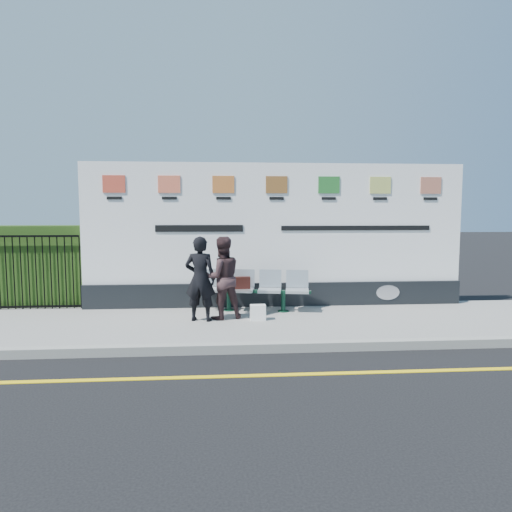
% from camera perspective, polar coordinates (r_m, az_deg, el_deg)
% --- Properties ---
extents(ground, '(80.00, 80.00, 0.00)m').
position_cam_1_polar(ground, '(6.11, 2.11, -14.69)').
color(ground, black).
extents(pavement, '(14.00, 3.00, 0.12)m').
position_cam_1_polar(pavement, '(8.47, 0.17, -8.47)').
color(pavement, gray).
rests_on(pavement, ground).
extents(kerb, '(14.00, 0.18, 0.14)m').
position_cam_1_polar(kerb, '(7.03, 1.17, -11.35)').
color(kerb, gray).
rests_on(kerb, ground).
extents(yellow_line, '(14.00, 0.10, 0.01)m').
position_cam_1_polar(yellow_line, '(6.11, 2.11, -14.66)').
color(yellow_line, yellow).
rests_on(yellow_line, ground).
extents(billboard, '(8.00, 0.30, 3.00)m').
position_cam_1_polar(billboard, '(9.64, 2.50, 1.43)').
color(billboard, black).
rests_on(billboard, pavement).
extents(hedge, '(2.35, 0.70, 1.70)m').
position_cam_1_polar(hedge, '(10.79, -25.67, -1.07)').
color(hedge, '#254314').
rests_on(hedge, pavement).
extents(railing, '(2.05, 0.06, 1.54)m').
position_cam_1_polar(railing, '(10.39, -26.55, -1.79)').
color(railing, black).
rests_on(railing, pavement).
extents(bench, '(2.16, 0.89, 0.45)m').
position_cam_1_polar(bench, '(9.20, -0.01, -5.52)').
color(bench, silver).
rests_on(bench, pavement).
extents(woman_left, '(0.63, 0.48, 1.55)m').
position_cam_1_polar(woman_left, '(8.37, -6.99, -2.84)').
color(woman_left, black).
rests_on(woman_left, pavement).
extents(woman_right, '(0.88, 0.77, 1.54)m').
position_cam_1_polar(woman_right, '(8.50, -4.28, -2.74)').
color(woman_right, '#372426').
rests_on(woman_right, pavement).
extents(handbag_brown, '(0.32, 0.15, 0.24)m').
position_cam_1_polar(handbag_brown, '(9.17, -1.72, -3.35)').
color(handbag_brown, black).
rests_on(handbag_brown, bench).
extents(carrier_bag_white, '(0.28, 0.17, 0.28)m').
position_cam_1_polar(carrier_bag_white, '(8.47, 0.24, -7.07)').
color(carrier_bag_white, white).
rests_on(carrier_bag_white, pavement).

